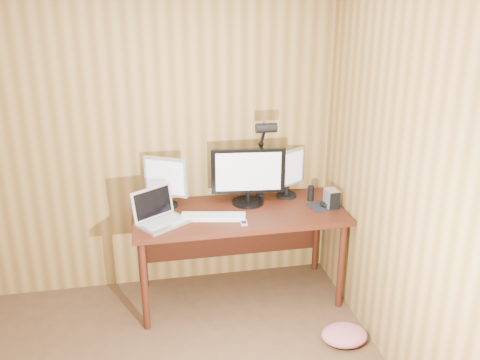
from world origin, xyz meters
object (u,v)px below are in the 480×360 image
object	(u,v)px
monitor_center	(248,175)
monitor_left	(166,181)
speaker	(311,193)
laptop	(159,214)
mouse	(324,204)
hard_drive	(332,199)
desk	(237,221)
desk_lamp	(264,149)
monitor_right	(287,173)
keyboard	(213,216)
phone	(244,222)

from	to	relation	value
monitor_center	monitor_left	xyz separation A→B (m)	(-0.63, 0.06, -0.02)
speaker	laptop	bearing A→B (deg)	-171.51
mouse	hard_drive	bearing A→B (deg)	-20.30
desk	speaker	distance (m)	0.63
desk_lamp	monitor_left	bearing A→B (deg)	176.78
mouse	monitor_left	bearing A→B (deg)	167.28
desk	monitor_right	size ratio (longest dim) A/B	4.14
laptop	keyboard	xyz separation A→B (m)	(0.40, -0.00, -0.05)
speaker	desk_lamp	xyz separation A→B (m)	(-0.37, 0.09, 0.37)
hard_drive	phone	size ratio (longest dim) A/B	1.44
mouse	speaker	bearing A→B (deg)	113.45
monitor_right	mouse	distance (m)	0.39
monitor_left	mouse	xyz separation A→B (m)	(1.20, -0.24, -0.19)
laptop	monitor_right	bearing A→B (deg)	-17.56
monitor_left	hard_drive	xyz separation A→B (m)	(1.25, -0.25, -0.14)
speaker	keyboard	bearing A→B (deg)	-167.25
monitor_center	desk_lamp	bearing A→B (deg)	25.69
monitor_left	mouse	world-z (taller)	monitor_left
phone	desk	bearing A→B (deg)	95.48
monitor_center	monitor_right	size ratio (longest dim) A/B	1.49
monitor_right	speaker	bearing A→B (deg)	-64.60
monitor_right	keyboard	bearing A→B (deg)	176.99
phone	monitor_center	bearing A→B (deg)	80.06
monitor_center	hard_drive	distance (m)	0.67
desk	hard_drive	distance (m)	0.76
desk	monitor_left	world-z (taller)	monitor_left
desk	monitor_center	size ratio (longest dim) A/B	2.79
monitor_center	laptop	world-z (taller)	monitor_center
speaker	monitor_center	bearing A→B (deg)	175.55
keyboard	phone	bearing A→B (deg)	-22.09
monitor_left	phone	size ratio (longest dim) A/B	4.04
desk	monitor_left	xyz separation A→B (m)	(-0.53, 0.12, 0.33)
keyboard	mouse	xyz separation A→B (m)	(0.88, 0.05, 0.01)
hard_drive	phone	distance (m)	0.74
hard_drive	speaker	xyz separation A→B (m)	(-0.12, 0.16, -0.01)
monitor_left	hard_drive	bearing A→B (deg)	17.03
monitor_left	laptop	world-z (taller)	monitor_left
monitor_left	monitor_right	distance (m)	0.97
desk	hard_drive	xyz separation A→B (m)	(0.72, -0.13, 0.19)
monitor_center	keyboard	bearing A→B (deg)	-138.06
desk	laptop	distance (m)	0.65
desk	keyboard	size ratio (longest dim) A/B	3.24
hard_drive	desk_lamp	world-z (taller)	desk_lamp
monitor_right	laptop	xyz separation A→B (m)	(-1.04, -0.30, -0.15)
monitor_right	mouse	bearing A→B (deg)	-76.79
laptop	desk_lamp	distance (m)	0.95
monitor_center	monitor_left	distance (m)	0.63
speaker	phone	bearing A→B (deg)	-152.43
keyboard	hard_drive	distance (m)	0.93
monitor_center	monitor_right	bearing A→B (deg)	19.75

